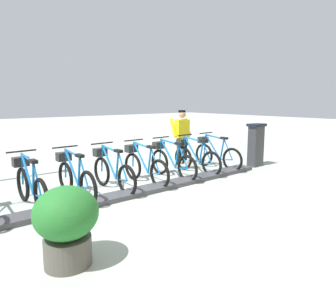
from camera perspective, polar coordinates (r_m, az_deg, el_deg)
The scene contains 12 objects.
ground_plane at distance 6.43m, azimuth -6.19°, elevation -9.54°, with size 60.00×60.00×0.00m, color #B2BEB2.
dock_rail_base at distance 6.41m, azimuth -6.20°, elevation -9.12°, with size 0.44×7.58×0.10m, color #47474C.
payment_kiosk at distance 9.33m, azimuth 16.31°, elevation -0.03°, with size 0.36×0.52×1.28m.
bike_docked_0 at distance 8.83m, azimuth 9.02°, elevation -1.81°, with size 1.72×0.54×1.02m.
bike_docked_1 at distance 8.23m, azimuth 5.09°, elevation -2.48°, with size 1.72×0.54×1.02m.
bike_docked_2 at distance 7.67m, azimuth 0.55°, elevation -3.25°, with size 1.72×0.54×1.02m.
bike_docked_3 at distance 7.16m, azimuth -4.67°, elevation -4.10°, with size 1.72×0.54×1.02m.
bike_docked_4 at distance 6.73m, azimuth -10.63°, elevation -5.03°, with size 1.72×0.54×1.02m.
bike_docked_5 at distance 6.38m, azimuth -17.34°, elevation -6.01°, with size 1.72×0.54×1.02m.
bike_docked_6 at distance 6.13m, azimuth -24.74°, elevation -6.99°, with size 1.72×0.54×1.02m.
worker_near_rack at distance 9.28m, azimuth 2.65°, elevation 1.77°, with size 0.54×0.67×1.66m.
planter_bush at distance 3.86m, azimuth -18.70°, elevation -13.79°, with size 0.76×0.76×0.97m.
Camera 1 is at (-5.13, 3.33, 1.97)m, focal length 32.13 mm.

